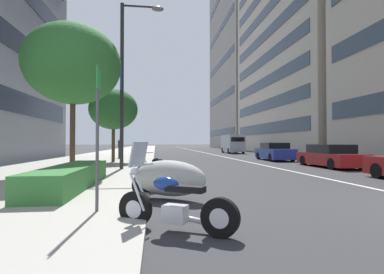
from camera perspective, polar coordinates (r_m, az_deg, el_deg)
sidewalk_right_plaza at (r=34.95m, az=-14.03°, el=-3.28°), size 160.00×8.03×0.15m
lane_centre_stripe at (r=40.27m, az=2.51°, el=-3.11°), size 110.00×0.16×0.01m
motorcycle_second_in_row at (r=4.86m, az=-3.80°, el=-13.10°), size 1.17×1.90×1.46m
motorcycle_mid_row at (r=7.43m, az=-4.76°, el=-8.06°), size 1.80×2.15×0.99m
motorcycle_nearest_camera at (r=10.18m, az=-6.09°, el=-6.85°), size 1.34×1.83×1.10m
car_far_down_avenue at (r=18.75m, az=25.49°, el=-3.45°), size 4.70×1.97×1.32m
car_following_behind at (r=24.33m, az=15.91°, el=-2.86°), size 4.40×2.02×1.42m
delivery_van_ahead at (r=39.54m, az=7.97°, el=-1.25°), size 5.27×2.17×2.44m
parking_sign_by_curb at (r=5.79m, az=-18.04°, el=2.54°), size 0.32×0.06×2.77m
street_lamp_with_banners at (r=15.06m, az=-12.46°, el=12.69°), size 1.26×2.14×8.19m
clipped_hedge_bed at (r=9.18m, az=-22.59°, el=-7.16°), size 5.19×1.10×0.61m
street_tree_near_plaza_corner at (r=13.69m, az=-22.31°, el=13.02°), size 4.00×4.00×6.31m
street_tree_far_plaza at (r=20.14m, az=-15.16°, el=5.26°), size 3.19×3.19×4.87m
pedestrian_on_plaza at (r=24.66m, az=-13.83°, el=-2.04°), size 0.47×0.46×1.70m
office_tower_far_left_down_avenue at (r=52.18m, az=26.20°, el=21.61°), size 27.53×22.04×42.93m
office_tower_near_left at (r=76.35m, az=11.35°, el=16.38°), size 27.96×15.18×48.61m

